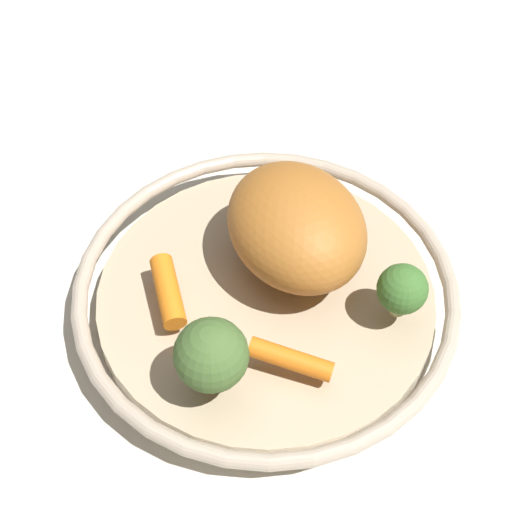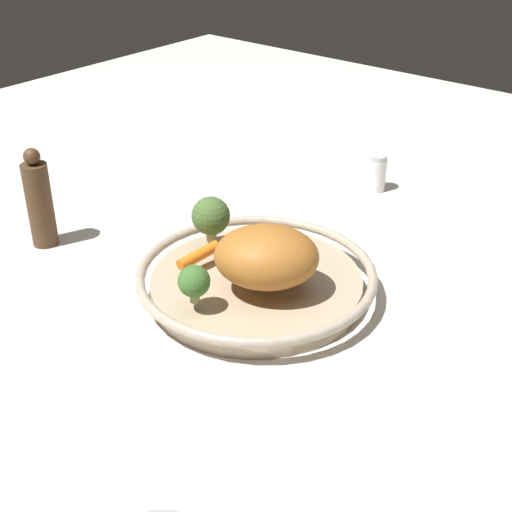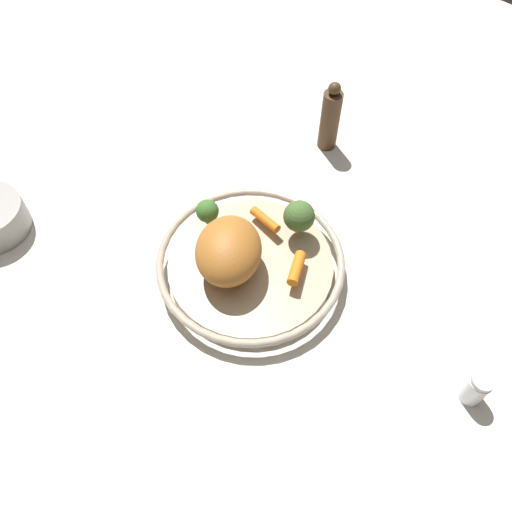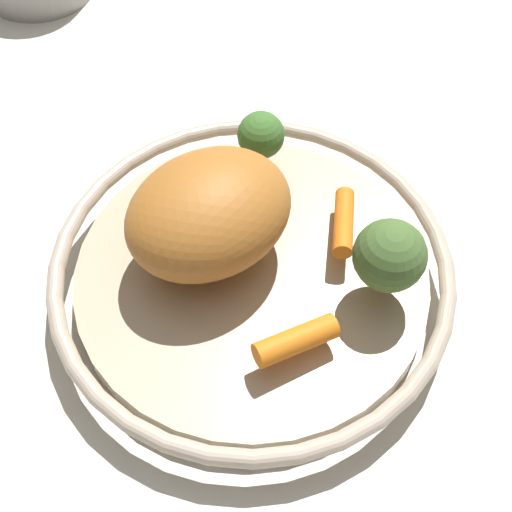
{
  "view_description": "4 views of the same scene",
  "coord_description": "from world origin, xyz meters",
  "px_view_note": "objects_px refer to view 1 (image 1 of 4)",
  "views": [
    {
      "loc": [
        0.38,
        0.07,
        0.55
      ],
      "look_at": [
        -0.02,
        -0.01,
        0.06
      ],
      "focal_mm": 52.26,
      "sensor_mm": 36.0,
      "label": 1
    },
    {
      "loc": [
        -0.53,
        0.65,
        0.55
      ],
      "look_at": [
        -0.0,
        0.0,
        0.06
      ],
      "focal_mm": 49.86,
      "sensor_mm": 36.0,
      "label": 2
    },
    {
      "loc": [
        -0.38,
        -0.35,
        0.8
      ],
      "look_at": [
        -0.0,
        -0.01,
        0.07
      ],
      "focal_mm": 36.61,
      "sensor_mm": 36.0,
      "label": 3
    },
    {
      "loc": [
        -0.0,
        -0.32,
        0.51
      ],
      "look_at": [
        0.0,
        -0.01,
        0.06
      ],
      "focal_mm": 48.91,
      "sensor_mm": 36.0,
      "label": 4
    }
  ],
  "objects_px": {
    "roast_chicken_piece": "(296,226)",
    "baby_carrot_center": "(291,359)",
    "baby_carrot_left": "(168,291)",
    "broccoli_floret_mid": "(402,289)",
    "broccoli_floret_large": "(211,355)",
    "serving_bowl": "(266,296)"
  },
  "relations": [
    {
      "from": "baby_carrot_left",
      "to": "roast_chicken_piece",
      "type": "bearing_deg",
      "value": 124.06
    },
    {
      "from": "serving_bowl",
      "to": "baby_carrot_left",
      "type": "relative_size",
      "value": 5.12
    },
    {
      "from": "serving_bowl",
      "to": "broccoli_floret_large",
      "type": "xyz_separation_m",
      "value": [
        0.1,
        -0.02,
        0.06
      ]
    },
    {
      "from": "broccoli_floret_large",
      "to": "roast_chicken_piece",
      "type": "bearing_deg",
      "value": 163.03
    },
    {
      "from": "serving_bowl",
      "to": "broccoli_floret_mid",
      "type": "bearing_deg",
      "value": 85.28
    },
    {
      "from": "baby_carrot_left",
      "to": "broccoli_floret_mid",
      "type": "height_order",
      "value": "broccoli_floret_mid"
    },
    {
      "from": "serving_bowl",
      "to": "roast_chicken_piece",
      "type": "xyz_separation_m",
      "value": [
        -0.03,
        0.02,
        0.06
      ]
    },
    {
      "from": "roast_chicken_piece",
      "to": "baby_carrot_center",
      "type": "relative_size",
      "value": 2.05
    },
    {
      "from": "baby_carrot_left",
      "to": "baby_carrot_center",
      "type": "distance_m",
      "value": 0.12
    },
    {
      "from": "serving_bowl",
      "to": "broccoli_floret_large",
      "type": "distance_m",
      "value": 0.12
    },
    {
      "from": "roast_chicken_piece",
      "to": "baby_carrot_center",
      "type": "height_order",
      "value": "roast_chicken_piece"
    },
    {
      "from": "baby_carrot_left",
      "to": "broccoli_floret_large",
      "type": "relative_size",
      "value": 0.96
    },
    {
      "from": "serving_bowl",
      "to": "baby_carrot_center",
      "type": "bearing_deg",
      "value": 23.57
    },
    {
      "from": "broccoli_floret_mid",
      "to": "baby_carrot_center",
      "type": "bearing_deg",
      "value": -49.27
    },
    {
      "from": "broccoli_floret_mid",
      "to": "baby_carrot_left",
      "type": "bearing_deg",
      "value": -83.05
    },
    {
      "from": "serving_bowl",
      "to": "broccoli_floret_mid",
      "type": "height_order",
      "value": "broccoli_floret_mid"
    },
    {
      "from": "serving_bowl",
      "to": "baby_carrot_center",
      "type": "distance_m",
      "value": 0.09
    },
    {
      "from": "roast_chicken_piece",
      "to": "baby_carrot_left",
      "type": "xyz_separation_m",
      "value": [
        0.07,
        -0.1,
        -0.03
      ]
    },
    {
      "from": "baby_carrot_left",
      "to": "broccoli_floret_mid",
      "type": "xyz_separation_m",
      "value": [
        -0.02,
        0.19,
        0.02
      ]
    },
    {
      "from": "baby_carrot_left",
      "to": "broccoli_floret_large",
      "type": "distance_m",
      "value": 0.09
    },
    {
      "from": "broccoli_floret_mid",
      "to": "broccoli_floret_large",
      "type": "height_order",
      "value": "broccoli_floret_large"
    },
    {
      "from": "baby_carrot_left",
      "to": "broccoli_floret_mid",
      "type": "bearing_deg",
      "value": 96.95
    }
  ]
}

